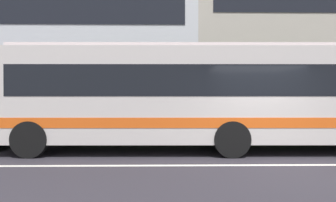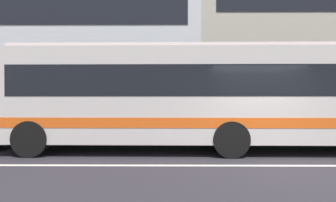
{
  "view_description": "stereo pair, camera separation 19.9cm",
  "coord_description": "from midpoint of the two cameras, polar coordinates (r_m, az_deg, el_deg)",
  "views": [
    {
      "loc": [
        -2.63,
        -6.87,
        1.63
      ],
      "look_at": [
        -2.49,
        2.26,
        1.53
      ],
      "focal_mm": 30.67,
      "sensor_mm": 36.0,
      "label": 1
    },
    {
      "loc": [
        -2.43,
        -6.88,
        1.63
      ],
      "look_at": [
        -2.49,
        2.26,
        1.53
      ],
      "focal_mm": 30.67,
      "sensor_mm": 36.0,
      "label": 2
    }
  ],
  "objects": [
    {
      "name": "ground_plane",
      "position": [
        7.5,
        19.3,
        -11.96
      ],
      "size": [
        160.0,
        160.0,
        0.0
      ],
      "primitive_type": "plane",
      "color": "#2F2C34"
    },
    {
      "name": "transit_bus",
      "position": [
        9.05,
        5.86,
        1.37
      ],
      "size": [
        11.63,
        2.78,
        3.17
      ],
      "color": "beige",
      "rests_on": "ground_plane"
    },
    {
      "name": "apartment_block_left",
      "position": [
        23.72,
        -20.42,
        11.52
      ],
      "size": [
        19.39,
        10.59,
        12.28
      ],
      "color": "silver",
      "rests_on": "ground_plane"
    },
    {
      "name": "lane_centre_line",
      "position": [
        7.5,
        19.3,
        -11.93
      ],
      "size": [
        60.0,
        0.16,
        0.01
      ],
      "primitive_type": "cube",
      "color": "silver",
      "rests_on": "ground_plane"
    },
    {
      "name": "hedge_row_far",
      "position": [
        13.4,
        21.44,
        -3.91
      ],
      "size": [
        20.63,
        1.1,
        1.17
      ],
      "primitive_type": "cube",
      "color": "#27451C",
      "rests_on": "ground_plane"
    },
    {
      "name": "apartment_block_right",
      "position": [
        25.97,
        29.5,
        12.24
      ],
      "size": [
        21.83,
        10.59,
        13.8
      ],
      "color": "#B2AB9C",
      "rests_on": "ground_plane"
    }
  ]
}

